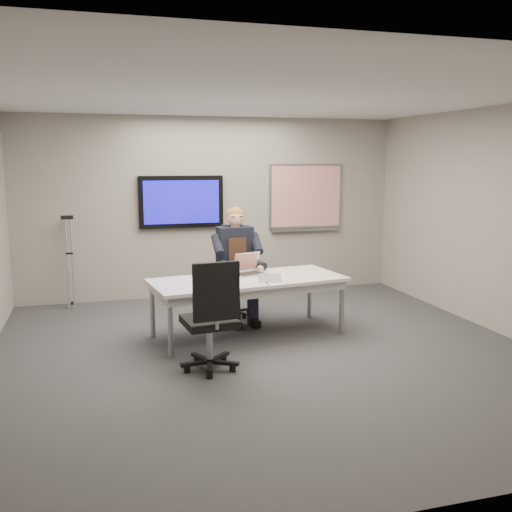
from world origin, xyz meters
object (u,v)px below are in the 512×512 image
object	(u,v)px
conference_table	(248,285)
laptop	(248,269)
office_chair_near	(211,337)
seated_person	(239,276)
office_chair_far	(234,294)

from	to	relation	value
conference_table	laptop	world-z (taller)	laptop
office_chair_near	seated_person	bearing A→B (deg)	-118.66
office_chair_near	laptop	distance (m)	1.58
conference_table	laptop	bearing A→B (deg)	66.32
conference_table	office_chair_near	world-z (taller)	office_chair_near
conference_table	seated_person	size ratio (longest dim) A/B	1.61
seated_person	office_chair_near	bearing A→B (deg)	-115.27
office_chair_near	seated_person	xyz separation A→B (m)	(0.74, 1.76, 0.25)
conference_table	laptop	size ratio (longest dim) A/B	5.44
office_chair_far	seated_person	distance (m)	0.41
office_chair_far	seated_person	world-z (taller)	seated_person
seated_person	laptop	size ratio (longest dim) A/B	3.37
office_chair_near	laptop	xyz separation A→B (m)	(0.75, 1.33, 0.42)
seated_person	laptop	distance (m)	0.47
seated_person	laptop	world-z (taller)	seated_person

